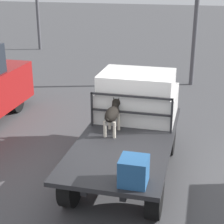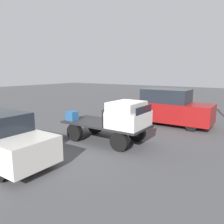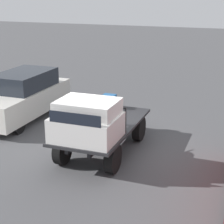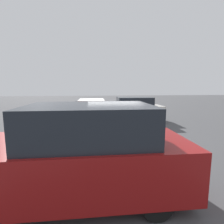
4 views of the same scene
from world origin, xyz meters
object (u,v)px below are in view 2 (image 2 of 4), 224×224
(dog, at_px, (113,113))
(parked_pickup_far, at_px, (169,108))
(flatbed_truck, at_px, (106,128))
(cargo_crate, at_px, (72,116))

(dog, distance_m, parked_pickup_far, 4.52)
(flatbed_truck, height_order, dog, dog)
(cargo_crate, bearing_deg, parked_pickup_far, 60.86)
(dog, relative_size, cargo_crate, 2.32)
(flatbed_truck, height_order, parked_pickup_far, parked_pickup_far)
(cargo_crate, relative_size, parked_pickup_far, 0.09)
(flatbed_truck, bearing_deg, dog, 60.00)
(dog, relative_size, parked_pickup_far, 0.21)
(flatbed_truck, bearing_deg, parked_pickup_far, 75.07)
(flatbed_truck, distance_m, parked_pickup_far, 4.89)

